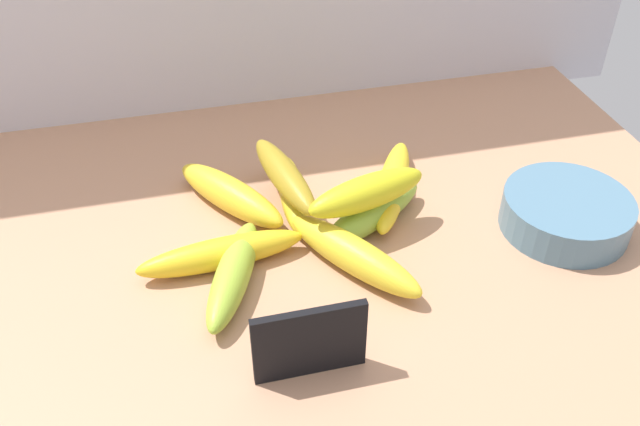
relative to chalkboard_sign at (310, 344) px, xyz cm
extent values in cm
cube|color=tan|center=(0.90, 15.66, -5.36)|extent=(110.00, 76.00, 3.00)
cube|color=black|center=(0.00, -0.07, 0.34)|extent=(11.00, 0.80, 8.40)
cube|color=olive|center=(0.00, 0.73, -3.56)|extent=(9.90, 1.20, 0.60)
cylinder|color=slate|center=(35.18, 13.94, -1.63)|extent=(15.45, 15.45, 4.45)
ellipsoid|color=#99BB35|center=(-5.47, 13.32, -1.96)|extent=(10.10, 17.46, 3.80)
ellipsoid|color=yellow|center=(3.96, 26.63, -2.25)|extent=(4.70, 16.26, 3.21)
ellipsoid|color=#91BA3B|center=(12.49, 19.78, -1.86)|extent=(16.35, 12.15, 3.99)
ellipsoid|color=yellow|center=(-6.32, 17.09, -2.01)|extent=(19.54, 5.35, 3.69)
ellipsoid|color=yellow|center=(8.10, 13.02, -1.78)|extent=(13.96, 18.12, 4.15)
ellipsoid|color=yellow|center=(16.79, 24.88, -2.01)|extent=(11.98, 19.31, 3.69)
ellipsoid|color=yellow|center=(-3.78, 27.45, -1.71)|extent=(13.79, 17.19, 4.29)
ellipsoid|color=#A38522|center=(2.93, 25.97, 1.13)|extent=(6.83, 17.39, 3.54)
ellipsoid|color=yellow|center=(11.34, 18.86, 2.19)|extent=(15.97, 8.07, 4.11)
camera|label=1|loc=(-9.30, -41.73, 49.98)|focal=38.41mm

